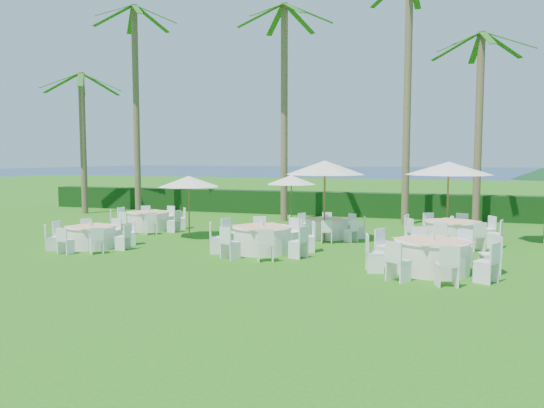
{
  "coord_description": "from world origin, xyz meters",
  "views": [
    {
      "loc": [
        5.48,
        -14.55,
        2.95
      ],
      "look_at": [
        -0.58,
        3.31,
        1.3
      ],
      "focal_mm": 35.0,
      "sensor_mm": 36.0,
      "label": 1
    }
  ],
  "objects": [
    {
      "name": "palm_f",
      "position": [
        -12.94,
        8.79,
        4.12
      ],
      "size": [
        4.4,
        4.15,
        7.38
      ],
      "color": "brown",
      "rests_on": "ground"
    },
    {
      "name": "umbrella_a",
      "position": [
        -3.61,
        2.78,
        2.09
      ],
      "size": [
        2.3,
        2.3,
        2.29
      ],
      "color": "brown",
      "rests_on": "ground"
    },
    {
      "name": "palm_d",
      "position": [
        6.54,
        10.34,
        4.63
      ],
      "size": [
        4.2,
        4.39,
        8.36
      ],
      "color": "brown",
      "rests_on": "ground"
    },
    {
      "name": "banquet_table_e",
      "position": [
        1.18,
        4.44,
        0.37
      ],
      "size": [
        2.8,
        2.8,
        0.86
      ],
      "color": "white",
      "rests_on": "ground"
    },
    {
      "name": "palm_c",
      "position": [
        3.57,
        9.34,
        5.88
      ],
      "size": [
        4.13,
        4.4,
        10.81
      ],
      "color": "brown",
      "rests_on": "ground"
    },
    {
      "name": "palm_b",
      "position": [
        -1.91,
        8.99,
        5.44
      ],
      "size": [
        4.39,
        4.18,
        9.94
      ],
      "color": "brown",
      "rests_on": "ground"
    },
    {
      "name": "ocean",
      "position": [
        0.0,
        102.0,
        0.0
      ],
      "size": [
        260.0,
        260.0,
        0.0
      ],
      "primitive_type": "plane",
      "color": "#071B48",
      "rests_on": "ground"
    },
    {
      "name": "umbrella_b",
      "position": [
        1.27,
        3.63,
        2.6
      ],
      "size": [
        2.81,
        2.81,
        2.85
      ],
      "color": "brown",
      "rests_on": "ground"
    },
    {
      "name": "umbrella_d",
      "position": [
        5.37,
        6.05,
        2.56
      ],
      "size": [
        3.14,
        3.14,
        2.8
      ],
      "color": "brown",
      "rests_on": "ground"
    },
    {
      "name": "palm_a",
      "position": [
        -9.92,
        9.19,
        5.8
      ],
      "size": [
        4.38,
        4.23,
        10.65
      ],
      "color": "brown",
      "rests_on": "ground"
    },
    {
      "name": "banquet_table_a",
      "position": [
        -5.7,
        -0.12,
        0.38
      ],
      "size": [
        2.82,
        2.82,
        0.87
      ],
      "color": "white",
      "rests_on": "ground"
    },
    {
      "name": "banquet_table_c",
      "position": [
        5.06,
        -0.51,
        0.45
      ],
      "size": [
        3.36,
        3.36,
        1.01
      ],
      "color": "white",
      "rests_on": "ground"
    },
    {
      "name": "umbrella_c",
      "position": [
        -0.85,
        6.61,
        2.03
      ],
      "size": [
        2.12,
        2.12,
        2.23
      ],
      "color": "brown",
      "rests_on": "ground"
    },
    {
      "name": "hedge",
      "position": [
        0.0,
        12.0,
        0.6
      ],
      "size": [
        34.0,
        1.0,
        1.2
      ],
      "primitive_type": "cube",
      "color": "black",
      "rests_on": "ground"
    },
    {
      "name": "ground",
      "position": [
        0.0,
        0.0,
        0.0
      ],
      "size": [
        120.0,
        120.0,
        0.0
      ],
      "primitive_type": "plane",
      "color": "#246110",
      "rests_on": "ground"
    },
    {
      "name": "banquet_table_f",
      "position": [
        5.54,
        4.41,
        0.42
      ],
      "size": [
        3.19,
        3.19,
        0.96
      ],
      "color": "white",
      "rests_on": "ground"
    },
    {
      "name": "banquet_table_d",
      "position": [
        -6.21,
        4.18,
        0.4
      ],
      "size": [
        3.02,
        3.02,
        0.92
      ],
      "color": "white",
      "rests_on": "ground"
    },
    {
      "name": "banquet_table_b",
      "position": [
        -0.06,
        0.84,
        0.43
      ],
      "size": [
        3.2,
        3.2,
        0.99
      ],
      "color": "white",
      "rests_on": "ground"
    }
  ]
}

